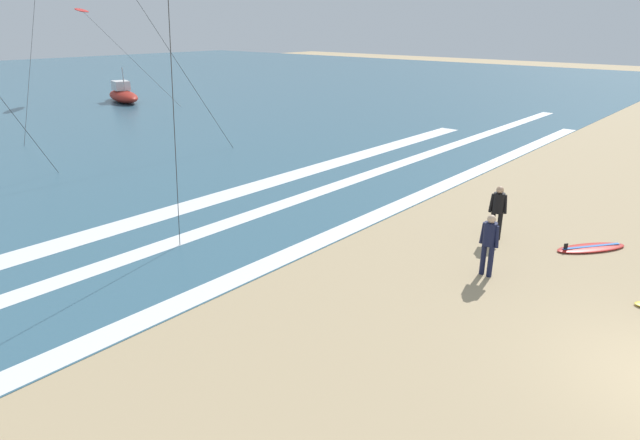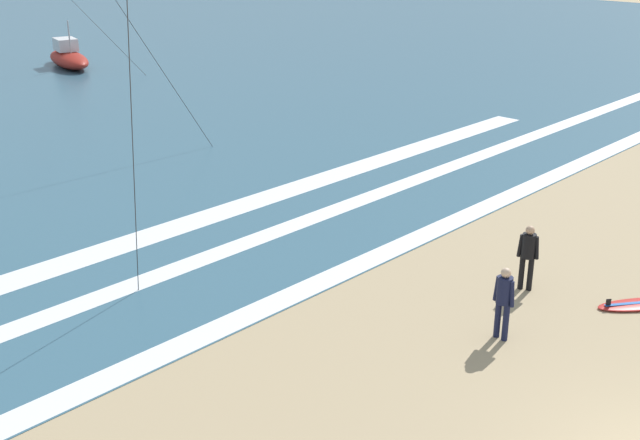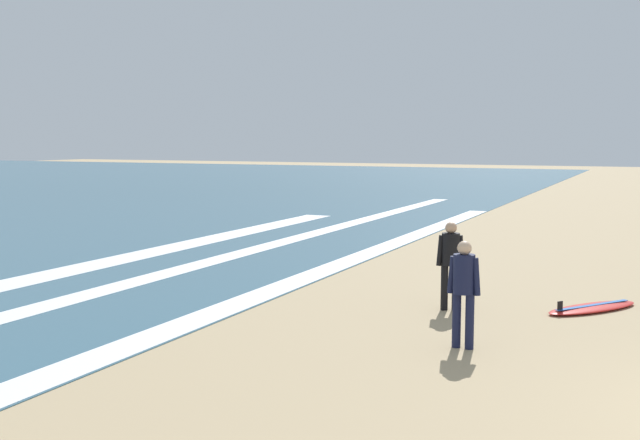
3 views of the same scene
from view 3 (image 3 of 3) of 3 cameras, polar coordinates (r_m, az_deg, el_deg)
wave_foam_shoreline at (r=12.25m, az=-12.92°, el=-8.65°), size 46.05×0.72×0.01m
wave_foam_mid_break at (r=15.38m, az=-18.77°, el=-5.80°), size 53.86×0.72×0.01m
surfer_left_far at (r=14.07m, az=9.59°, el=-2.74°), size 0.32×0.51×1.60m
surfer_left_near at (r=11.57m, az=10.55°, el=-4.68°), size 0.32×0.51×1.60m
surfboard_left_pile at (r=14.87m, az=19.43°, el=-6.11°), size 2.05×1.73×0.25m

